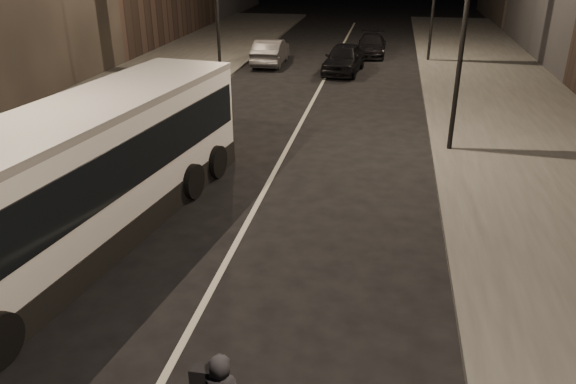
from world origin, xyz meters
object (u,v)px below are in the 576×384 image
at_px(car_mid, 270,52).
at_px(car_far, 371,45).
at_px(car_near, 344,58).
at_px(city_bus, 79,173).

height_order(car_mid, car_far, car_mid).
relative_size(car_mid, car_far, 1.04).
bearing_deg(car_near, car_mid, 167.19).
xyz_separation_m(city_bus, car_mid, (0.00, 21.65, -1.03)).
bearing_deg(car_far, car_mid, -145.15).
relative_size(city_bus, car_far, 2.80).
distance_m(car_near, car_far, 5.58).
xyz_separation_m(car_near, car_mid, (-4.44, 1.46, -0.04)).
relative_size(city_bus, car_mid, 2.71).
distance_m(city_bus, car_far, 26.27).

